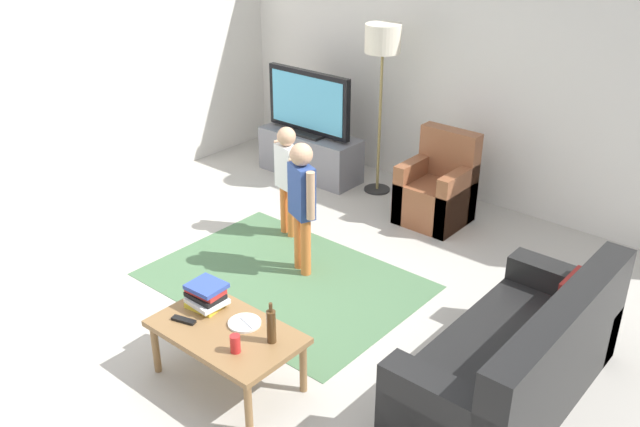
% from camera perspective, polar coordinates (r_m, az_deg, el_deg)
% --- Properties ---
extents(ground, '(7.80, 7.80, 0.00)m').
position_cam_1_polar(ground, '(5.46, -4.12, -8.27)').
color(ground, '#B2ADA3').
extents(wall_back, '(6.00, 0.12, 2.70)m').
position_cam_1_polar(wall_back, '(7.17, 12.78, 11.56)').
color(wall_back, silver).
rests_on(wall_back, ground).
extents(wall_left, '(0.12, 6.00, 2.70)m').
position_cam_1_polar(wall_left, '(7.18, -22.26, 10.30)').
color(wall_left, silver).
rests_on(wall_left, ground).
extents(area_rug, '(2.20, 1.60, 0.01)m').
position_cam_1_polar(area_rug, '(5.86, -2.95, -5.53)').
color(area_rug, '#4C724C').
rests_on(area_rug, ground).
extents(tv_stand, '(1.20, 0.44, 0.50)m').
position_cam_1_polar(tv_stand, '(7.81, -0.82, 4.86)').
color(tv_stand, slate).
rests_on(tv_stand, ground).
extents(tv, '(1.10, 0.28, 0.71)m').
position_cam_1_polar(tv, '(7.59, -0.96, 9.06)').
color(tv, black).
rests_on(tv, tv_stand).
extents(couch, '(0.80, 1.80, 0.86)m').
position_cam_1_polar(couch, '(4.65, 16.30, -11.98)').
color(couch, black).
rests_on(couch, ground).
extents(armchair, '(0.60, 0.60, 0.90)m').
position_cam_1_polar(armchair, '(6.84, 9.74, 1.77)').
color(armchair, brown).
rests_on(armchair, ground).
extents(floor_lamp, '(0.36, 0.36, 1.78)m').
position_cam_1_polar(floor_lamp, '(7.05, 5.20, 13.47)').
color(floor_lamp, '#262626').
rests_on(floor_lamp, ground).
extents(child_near_tv, '(0.35, 0.17, 1.07)m').
position_cam_1_polar(child_near_tv, '(6.33, -2.73, 3.48)').
color(child_near_tv, orange).
rests_on(child_near_tv, ground).
extents(child_center, '(0.37, 0.22, 1.17)m').
position_cam_1_polar(child_center, '(5.67, -1.51, 1.39)').
color(child_center, orange).
rests_on(child_center, ground).
extents(coffee_table, '(1.00, 0.60, 0.42)m').
position_cam_1_polar(coffee_table, '(4.63, -7.75, -9.96)').
color(coffee_table, olive).
rests_on(coffee_table, ground).
extents(book_stack, '(0.28, 0.24, 0.17)m').
position_cam_1_polar(book_stack, '(4.80, -9.40, -6.69)').
color(book_stack, yellow).
rests_on(book_stack, coffee_table).
extents(bottle, '(0.06, 0.06, 0.29)m').
position_cam_1_polar(bottle, '(4.39, -4.04, -9.25)').
color(bottle, '#4C3319').
rests_on(bottle, coffee_table).
extents(tv_remote, '(0.18, 0.09, 0.02)m').
position_cam_1_polar(tv_remote, '(4.72, -11.20, -8.64)').
color(tv_remote, black).
rests_on(tv_remote, coffee_table).
extents(soda_can, '(0.07, 0.07, 0.12)m').
position_cam_1_polar(soda_can, '(4.37, -7.02, -10.64)').
color(soda_can, red).
rests_on(soda_can, coffee_table).
extents(plate, '(0.22, 0.22, 0.02)m').
position_cam_1_polar(plate, '(4.63, -6.26, -8.99)').
color(plate, white).
rests_on(plate, coffee_table).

